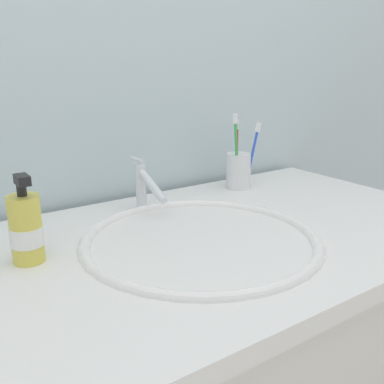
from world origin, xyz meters
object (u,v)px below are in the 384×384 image
at_px(faucet, 145,185).
at_px(soap_dispenser, 26,229).
at_px(toothbrush_cup, 238,171).
at_px(toothbrush_blue, 253,151).
at_px(toothbrush_green, 236,147).
at_px(toothbrush_red, 237,149).

relative_size(faucet, soap_dispenser, 0.95).
relative_size(toothbrush_cup, toothbrush_blue, 0.54).
relative_size(toothbrush_blue, toothbrush_green, 0.88).
bearing_deg(toothbrush_blue, soap_dispenser, -169.02).
height_order(toothbrush_red, toothbrush_green, toothbrush_green).
bearing_deg(toothbrush_red, soap_dispenser, -166.36).
bearing_deg(toothbrush_red, faucet, -177.78).
relative_size(toothbrush_cup, soap_dispenser, 0.61).
bearing_deg(toothbrush_blue, toothbrush_cup, 128.20).
distance_m(toothbrush_green, soap_dispenser, 0.59).
xyz_separation_m(toothbrush_red, soap_dispenser, (-0.58, -0.14, -0.05)).
relative_size(toothbrush_blue, toothbrush_red, 0.96).
distance_m(toothbrush_blue, toothbrush_green, 0.05).
xyz_separation_m(toothbrush_blue, toothbrush_green, (-0.05, 0.02, 0.01)).
relative_size(faucet, toothbrush_green, 0.74).
bearing_deg(soap_dispenser, toothbrush_red, 13.64).
relative_size(toothbrush_green, soap_dispenser, 1.28).
distance_m(faucet, toothbrush_blue, 0.33).
xyz_separation_m(toothbrush_cup, toothbrush_red, (-0.02, -0.01, 0.06)).
height_order(toothbrush_blue, soap_dispenser, toothbrush_blue).
relative_size(faucet, toothbrush_red, 0.80).
bearing_deg(faucet, toothbrush_green, 1.15).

